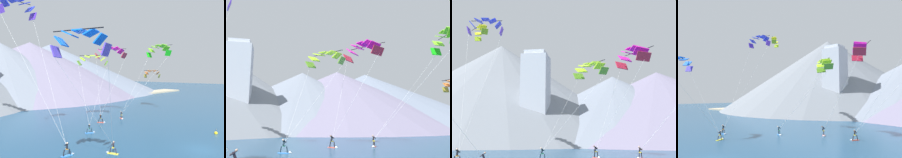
# 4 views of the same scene
# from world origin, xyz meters

# --- Properties ---
(kitesurfer_near_lead) EXTENTS (1.29, 1.67, 1.81)m
(kitesurfer_near_lead) POSITION_xyz_m (1.48, 21.47, 0.58)
(kitesurfer_near_lead) COLOR #E54C33
(kitesurfer_near_lead) RESTS_ON ground
(kitesurfer_near_trail) EXTENTS (1.78, 0.70, 1.84)m
(kitesurfer_near_trail) POSITION_xyz_m (-13.79, 10.88, 0.58)
(kitesurfer_near_trail) COLOR #337FDB
(kitesurfer_near_trail) RESTS_ON ground
(kitesurfer_mid_center) EXTENTS (1.20, 1.71, 1.77)m
(kitesurfer_mid_center) POSITION_xyz_m (7.37, 21.14, 0.53)
(kitesurfer_mid_center) COLOR #E54C33
(kitesurfer_mid_center) RESTS_ON ground
(kitesurfer_far_left) EXTENTS (1.70, 1.23, 1.70)m
(kitesurfer_far_left) POSITION_xyz_m (-5.17, 16.98, 0.49)
(kitesurfer_far_left) COLOR #337FDB
(kitesurfer_far_left) RESTS_ON ground
(kitesurfer_far_right) EXTENTS (1.01, 1.76, 1.65)m
(kitesurfer_far_right) POSITION_xyz_m (-9.49, 7.57, 0.45)
(kitesurfer_far_right) COLOR yellow
(kitesurfer_far_right) RESTS_ON ground
(parafoil_kite_near_lead) EXTENTS (8.65, 7.60, 15.13)m
(parafoil_kite_near_lead) POSITION_xyz_m (7.21, 24.51, 15.40)
(parafoil_kite_near_lead) COLOR #BD2439
(parafoil_kite_near_trail) EXTENTS (5.72, 11.30, 19.97)m
(parafoil_kite_near_trail) POSITION_xyz_m (-15.68, 21.15, 20.25)
(parafoil_kite_near_trail) COLOR #542BC3
(parafoil_kite_far_left) EXTENTS (8.82, 8.89, 12.91)m
(parafoil_kite_far_left) POSITION_xyz_m (0.62, 23.26, 13.26)
(parafoil_kite_far_left) COLOR #64A02B
(parafoil_kite_far_right) EXTENTS (9.42, 6.31, 12.88)m
(parafoil_kite_far_right) POSITION_xyz_m (-17.19, 3.79, 13.17)
(parafoil_kite_far_right) COLOR #523BC0
(parafoil_kite_distant_low_drift) EXTENTS (4.98, 5.59, 2.40)m
(parafoil_kite_distant_low_drift) POSITION_xyz_m (-21.41, 32.17, 23.37)
(parafoil_kite_distant_low_drift) COLOR #96BD25
(shoreline_strip) EXTENTS (180.00, 10.00, 0.70)m
(shoreline_strip) POSITION_xyz_m (0.00, 55.40, 0.35)
(shoreline_strip) COLOR #BCAD8E
(shoreline_strip) RESTS_ON ground
(shore_building_harbour_front) EXTENTS (9.37, 4.67, 5.30)m
(shore_building_harbour_front) POSITION_xyz_m (-35.17, 59.00, 2.66)
(shore_building_harbour_front) COLOR silver
(shore_building_harbour_front) RESTS_ON ground
(shore_building_promenade_mid) EXTENTS (5.45, 6.04, 5.78)m
(shore_building_promenade_mid) POSITION_xyz_m (-15.59, 58.56, 2.90)
(shore_building_promenade_mid) COLOR #B7AD9E
(shore_building_promenade_mid) RESTS_ON ground
(highrise_tower) EXTENTS (7.00, 7.00, 25.96)m
(highrise_tower) POSITION_xyz_m (-16.67, 59.33, 12.77)
(highrise_tower) COLOR #A8ADB7
(highrise_tower) RESTS_ON ground
(mountain_peak_west_ridge) EXTENTS (114.29, 114.29, 38.00)m
(mountain_peak_west_ridge) POSITION_xyz_m (-39.00, 92.54, 19.00)
(mountain_peak_west_ridge) COLOR slate
(mountain_peak_west_ridge) RESTS_ON ground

